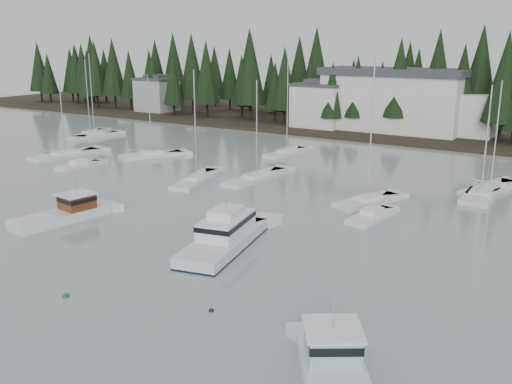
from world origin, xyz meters
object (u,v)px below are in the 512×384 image
harbor_inn (405,101)px  lobster_boat_brown (64,215)px  sailboat_0 (368,202)px  runabout_0 (80,167)px  house_west (320,104)px  sailboat_8 (287,154)px  sailboat_6 (152,156)px  sailboat_13 (481,196)px  sailboat_7 (197,181)px  runabout_1 (372,217)px  sailboat_12 (90,135)px  sailboat_2 (490,190)px  sailboat_10 (257,179)px  house_far_west (157,94)px  sailboat_5 (95,136)px  cabin_cruiser_center (225,238)px  sailboat_1 (66,156)px  lobster_boat_teal (336,379)px

harbor_inn → lobster_boat_brown: bearing=-98.4°
sailboat_0 → runabout_0: sailboat_0 is taller
harbor_inn → lobster_boat_brown: (-9.76, -66.26, -5.27)m
house_west → sailboat_8: bearing=-74.0°
sailboat_6 → sailboat_13: (44.33, 2.89, 0.00)m
sailboat_7 → runabout_1: 23.01m
sailboat_7 → sailboat_12: sailboat_12 is taller
sailboat_2 → runabout_1: size_ratio=1.90×
lobster_boat_brown → sailboat_7: sailboat_7 is taller
lobster_boat_brown → sailboat_6: bearing=35.3°
lobster_boat_brown → sailboat_10: sailboat_10 is taller
sailboat_10 → harbor_inn: bearing=-2.8°
house_far_west → sailboat_7: size_ratio=0.63×
sailboat_13 → sailboat_5: bearing=84.1°
house_west → sailboat_2: 47.47m
house_far_west → runabout_0: 57.79m
sailboat_0 → runabout_1: bearing=-134.2°
sailboat_5 → sailboat_12: sailboat_5 is taller
cabin_cruiser_center → sailboat_2: 33.69m
house_west → sailboat_10: sailboat_10 is taller
house_far_west → sailboat_2: bearing=-22.4°
sailboat_1 → runabout_1: sailboat_1 is taller
runabout_0 → sailboat_1: bearing=64.4°
lobster_boat_brown → sailboat_2: (31.00, 32.66, -0.44)m
harbor_inn → cabin_cruiser_center: size_ratio=2.50×
house_far_west → sailboat_6: bearing=-48.8°
sailboat_0 → sailboat_5: 57.01m
house_west → cabin_cruiser_center: house_west is taller
lobster_boat_brown → sailboat_10: size_ratio=0.76×
sailboat_8 → runabout_0: sailboat_8 is taller
house_west → sailboat_2: (36.29, -30.26, -4.59)m
runabout_1 → sailboat_0: bearing=32.1°
sailboat_5 → sailboat_12: (-2.21, 1.01, -0.01)m
lobster_boat_brown → sailboat_12: (-36.04, 35.10, -0.42)m
sailboat_2 → sailboat_10: (-24.59, -9.66, -0.00)m
house_west → lobster_boat_teal: (37.71, -73.63, -4.07)m
lobster_boat_brown → sailboat_13: bearing=-38.2°
house_west → house_far_west: 42.05m
harbor_inn → sailboat_13: size_ratio=2.40×
house_far_west → sailboat_1: (22.99, -44.86, -4.35)m
sailboat_12 → runabout_1: 62.94m
lobster_boat_teal → runabout_1: (-8.59, 26.41, -0.45)m
sailboat_13 → runabout_0: sailboat_13 is taller
runabout_0 → runabout_1: bearing=-88.5°
sailboat_2 → sailboat_6: (-44.65, -6.17, -0.01)m
lobster_boat_teal → sailboat_0: size_ratio=0.61×
lobster_boat_teal → sailboat_12: 82.38m
cabin_cruiser_center → sailboat_10: bearing=14.0°
sailboat_2 → sailboat_8: 29.84m
lobster_boat_brown → sailboat_7: 18.38m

